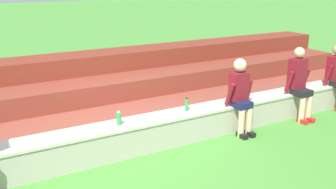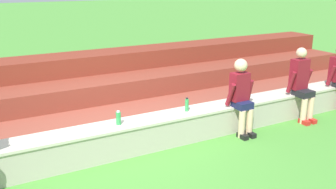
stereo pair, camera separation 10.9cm
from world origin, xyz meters
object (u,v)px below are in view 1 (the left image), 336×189
(person_right_of_center, at_px, (300,82))
(water_bottle_near_right, at_px, (187,105))
(water_bottle_near_left, at_px, (119,118))
(person_center, at_px, (241,94))

(person_right_of_center, distance_m, water_bottle_near_right, 2.39)
(person_right_of_center, distance_m, water_bottle_near_left, 3.60)
(person_center, relative_size, water_bottle_near_right, 5.69)
(person_right_of_center, bearing_deg, person_center, -179.46)
(water_bottle_near_right, bearing_deg, person_center, -15.77)
(water_bottle_near_right, xyz_separation_m, water_bottle_near_left, (-1.22, -0.02, -0.01))
(water_bottle_near_left, bearing_deg, person_center, -6.41)
(person_right_of_center, height_order, water_bottle_near_right, person_right_of_center)
(person_right_of_center, xyz_separation_m, water_bottle_near_left, (-3.59, 0.23, -0.13))
(water_bottle_near_right, bearing_deg, water_bottle_near_left, -179.00)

